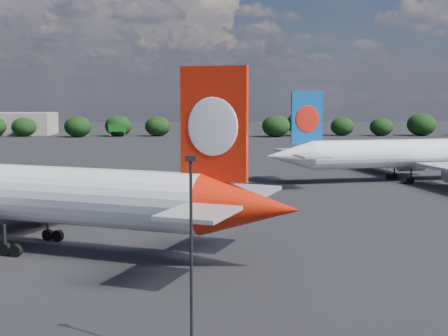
{
  "coord_description": "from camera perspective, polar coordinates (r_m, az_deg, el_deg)",
  "views": [
    {
      "loc": [
        15.23,
        -37.72,
        13.67
      ],
      "look_at": [
        16.0,
        12.0,
        8.0
      ],
      "focal_mm": 50.0,
      "sensor_mm": 36.0,
      "label": 1
    }
  ],
  "objects": [
    {
      "name": "china_southern_airliner",
      "position": [
        105.18,
        16.19,
        1.22
      ],
      "size": [
        44.53,
        42.55,
        14.58
      ],
      "color": "white",
      "rests_on": "ground"
    },
    {
      "name": "ground",
      "position": [
        99.84,
        -9.66,
        -1.46
      ],
      "size": [
        500.0,
        500.0,
        0.0
      ],
      "primitive_type": "plane",
      "color": "black",
      "rests_on": "ground"
    },
    {
      "name": "highway_sign",
      "position": [
        216.55,
        -9.74,
        3.62
      ],
      "size": [
        6.0,
        0.3,
        4.5
      ],
      "color": "#125E18",
      "rests_on": "ground"
    },
    {
      "name": "qantas_airliner",
      "position": [
        59.24,
        -17.89,
        -2.32
      ],
      "size": [
        47.64,
        45.83,
        16.1
      ],
      "color": "white",
      "rests_on": "ground"
    },
    {
      "name": "apron_lamp_post",
      "position": [
        31.88,
        -3.01,
        -7.37
      ],
      "size": [
        0.55,
        0.3,
        10.77
      ],
      "color": "black",
      "rests_on": "ground"
    },
    {
      "name": "billboard_yellow",
      "position": [
        219.96,
        -1.74,
        3.95
      ],
      "size": [
        5.0,
        0.3,
        5.5
      ],
      "color": "yellow",
      "rests_on": "ground"
    },
    {
      "name": "horizon_treeline",
      "position": [
        218.28,
        -2.12,
        3.87
      ],
      "size": [
        200.99,
        15.02,
        8.84
      ],
      "color": "black",
      "rests_on": "ground"
    }
  ]
}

